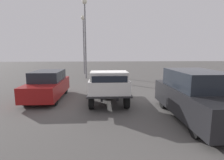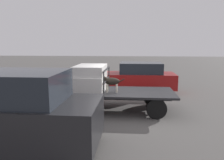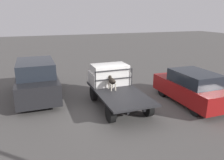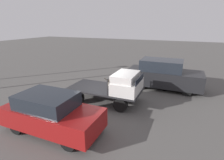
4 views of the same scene
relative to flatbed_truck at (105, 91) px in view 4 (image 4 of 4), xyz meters
name	(u,v)px [view 4 (image 4 of 4)]	position (x,y,z in m)	size (l,w,h in m)	color
ground_plane	(105,101)	(0.00, 0.00, -0.59)	(80.00, 80.00, 0.00)	#514F4C
flatbed_truck	(105,91)	(0.00, 0.00, 0.00)	(4.09, 2.03, 0.79)	black
truck_cab	(127,83)	(1.30, 0.00, 0.68)	(1.33, 1.91, 1.01)	silver
truck_headboard	(115,79)	(0.60, 0.00, 0.79)	(0.04, 1.91, 0.89)	#232326
dog	(113,81)	(0.43, 0.19, 0.63)	(0.96, 0.28, 0.68)	beige
parked_sedan	(51,113)	(-0.74, -3.51, 0.23)	(4.10, 1.75, 1.63)	black
parked_pickup_far	(163,75)	(2.78, 3.50, 0.38)	(4.89, 1.96, 1.98)	black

